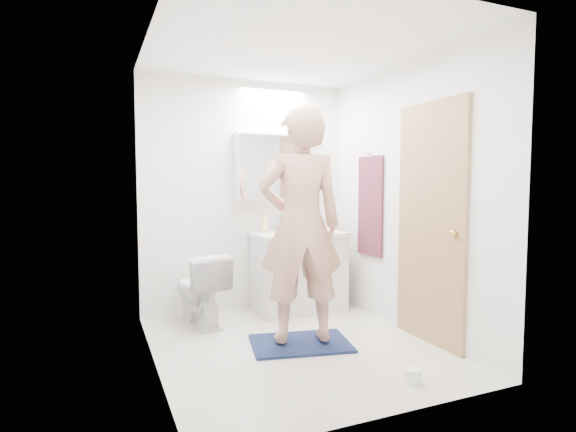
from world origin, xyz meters
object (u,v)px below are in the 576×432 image
toothbrush_cup (310,226)px  toilet (200,289)px  person (301,225)px  soap_bottle_b (281,222)px  soap_bottle_a (264,222)px  toilet_paper_roll (413,376)px  medicine_cabinet (275,167)px  vanity_cabinet (298,273)px

toothbrush_cup → toilet: bearing=-167.9°
person → toothbrush_cup: person is taller
toilet → soap_bottle_b: bearing=-174.3°
toilet → soap_bottle_b: (0.94, 0.30, 0.57)m
person → soap_bottle_a: (0.10, 1.12, -0.06)m
soap_bottle_b → toothbrush_cup: bearing=-3.4°
toothbrush_cup → soap_bottle_b: bearing=176.6°
soap_bottle_a → toilet_paper_roll: size_ratio=2.01×
medicine_cabinet → toothbrush_cup: (0.38, -0.05, -0.64)m
vanity_cabinet → soap_bottle_a: 0.65m
medicine_cabinet → person: person is taller
person → soap_bottle_a: bearing=-83.2°
person → toothbrush_cup: 1.30m
toothbrush_cup → toilet_paper_roll: 2.25m
toothbrush_cup → toilet_paper_roll: (-0.24, -2.08, -0.81)m
person → soap_bottle_a: size_ratio=8.59×
medicine_cabinet → toothbrush_cup: bearing=-7.4°
vanity_cabinet → toilet: 1.08m
medicine_cabinet → soap_bottle_b: (0.05, -0.03, -0.59)m
medicine_cabinet → person: (-0.25, -1.18, -0.51)m
soap_bottle_a → toothbrush_cup: soap_bottle_a is taller
vanity_cabinet → toilet_paper_roll: (-0.03, -1.92, -0.34)m
toothbrush_cup → medicine_cabinet: bearing=172.6°
vanity_cabinet → toilet: size_ratio=1.31×
soap_bottle_a → toothbrush_cup: bearing=1.1°
toilet_paper_roll → soap_bottle_b: bearing=92.5°
person → vanity_cabinet: bearing=-101.7°
medicine_cabinet → toilet_paper_roll: (0.14, -2.13, -1.45)m
toothbrush_cup → toilet_paper_roll: toothbrush_cup is taller
vanity_cabinet → medicine_cabinet: medicine_cabinet is taller
medicine_cabinet → toilet_paper_roll: 2.58m
person → toothbrush_cup: (0.63, 1.13, -0.13)m
medicine_cabinet → soap_bottle_b: 0.59m
vanity_cabinet → soap_bottle_a: bearing=155.1°
vanity_cabinet → person: size_ratio=0.48×
vanity_cabinet → toilet: vanity_cabinet is taller
vanity_cabinet → person: 1.22m
medicine_cabinet → toilet: medicine_cabinet is taller
soap_bottle_a → soap_bottle_b: bearing=8.6°
soap_bottle_a → toothbrush_cup: 0.54m
person → soap_bottle_a: 1.13m
soap_bottle_a → soap_bottle_b: soap_bottle_a is taller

